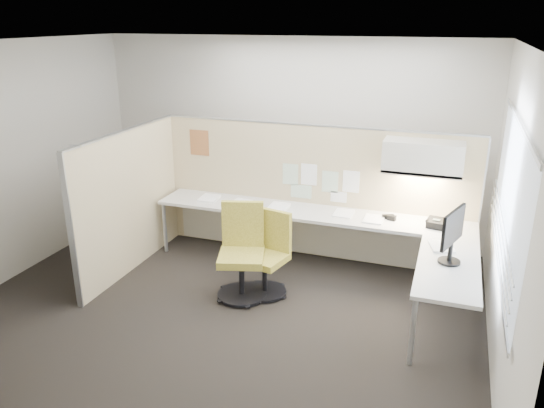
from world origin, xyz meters
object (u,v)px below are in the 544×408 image
at_px(chair_right, 242,255).
at_px(phone, 436,223).
at_px(desk, 332,228).
at_px(chair_left, 268,257).
at_px(monitor, 452,233).

relative_size(chair_right, phone, 4.45).
relative_size(desk, phone, 16.75).
xyz_separation_m(chair_left, phone, (1.77, 0.81, 0.34)).
bearing_deg(chair_left, chair_right, -136.56).
bearing_deg(chair_right, phone, 8.68).
bearing_deg(desk, phone, 5.15).
bearing_deg(chair_right, monitor, -15.85).
height_order(chair_right, phone, chair_right).
bearing_deg(desk, chair_right, -134.46).
distance_m(chair_right, monitor, 2.28).
height_order(desk, chair_left, chair_left).
xyz_separation_m(chair_left, monitor, (1.95, -0.12, 0.61)).
distance_m(chair_left, chair_right, 0.31).
bearing_deg(phone, desk, -164.44).
xyz_separation_m(chair_right, phone, (2.03, 0.97, 0.29)).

